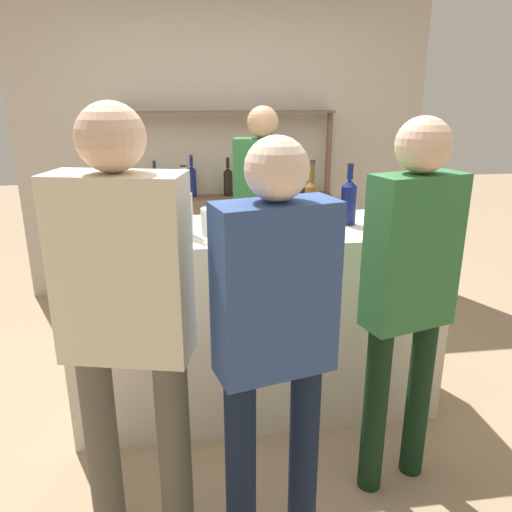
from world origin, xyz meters
TOP-DOWN VIEW (x-y plane):
  - ground_plane at (0.00, 0.00)m, footprint 16.00×16.00m
  - bar_counter at (0.00, 0.00)m, footprint 2.00×0.70m
  - back_wall at (0.00, 1.95)m, footprint 3.60×0.12m
  - back_shelf at (0.01, 1.77)m, footprint 1.86×0.18m
  - counter_bottle_0 at (0.52, 0.01)m, footprint 0.09×0.09m
  - counter_bottle_1 at (-0.38, -0.09)m, footprint 0.08×0.08m
  - counter_bottle_2 at (-0.89, -0.07)m, footprint 0.08×0.08m
  - counter_bottle_3 at (0.29, -0.06)m, footprint 0.07×0.07m
  - wine_glass at (-0.62, 0.05)m, footprint 0.07×0.07m
  - ice_bucket at (0.29, 0.12)m, footprint 0.19×0.19m
  - cork_jar at (-0.23, -0.09)m, footprint 0.13×0.13m
  - customer_left at (-0.60, -0.91)m, footprint 0.50×0.31m
  - server_behind_counter at (0.18, 0.97)m, footprint 0.44×0.28m
  - customer_right at (0.55, -0.74)m, footprint 0.42×0.27m
  - customer_center at (-0.07, -1.00)m, footprint 0.46×0.29m

SIDE VIEW (x-z plane):
  - ground_plane at x=0.00m, z-range 0.00..0.00m
  - bar_counter at x=0.00m, z-range 0.00..1.08m
  - customer_center at x=-0.07m, z-range 0.15..1.80m
  - server_behind_counter at x=0.18m, z-range 0.16..1.86m
  - customer_right at x=0.55m, z-range 0.17..1.87m
  - customer_left at x=-0.60m, z-range 0.15..1.92m
  - back_shelf at x=0.01m, z-range 0.26..1.90m
  - cork_jar at x=-0.23m, z-range 1.08..1.22m
  - ice_bucket at x=0.29m, z-range 1.08..1.28m
  - wine_glass at x=-0.62m, z-range 1.12..1.29m
  - counter_bottle_2 at x=-0.89m, z-range 1.04..1.38m
  - counter_bottle_0 at x=0.52m, z-range 1.04..1.39m
  - counter_bottle_1 at x=-0.38m, z-range 1.04..1.40m
  - counter_bottle_3 at x=0.29m, z-range 1.04..1.41m
  - back_wall at x=0.00m, z-range 0.00..2.80m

